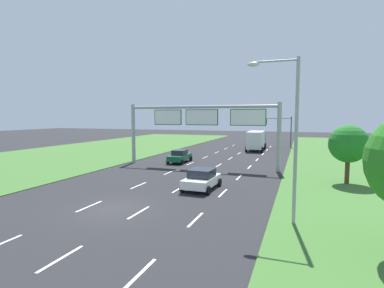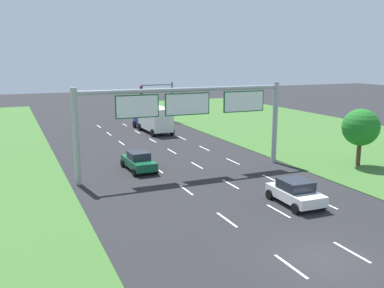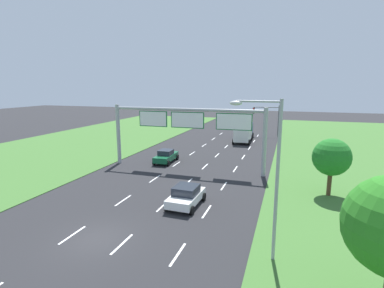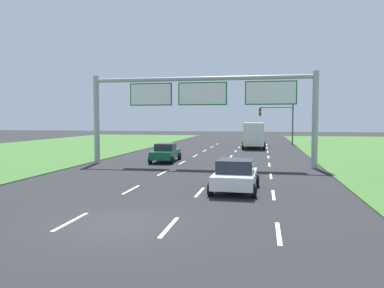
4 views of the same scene
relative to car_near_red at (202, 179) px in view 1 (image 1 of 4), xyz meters
name	(u,v)px [view 1 (image 1 of 4)]	position (x,y,z in m)	size (l,w,h in m)	color
ground_plane	(113,209)	(-3.42, -6.62, -0.79)	(200.00, 200.00, 0.00)	#262628
grass_verge_left	(10,165)	(-24.42, 3.38, -0.76)	(24.00, 120.00, 0.06)	#3D6B2D
lane_dashes_inner_left	(169,172)	(-5.17, 5.38, -0.79)	(0.14, 62.40, 0.01)	white
lane_dashes_inner_right	(203,175)	(-1.67, 5.38, -0.79)	(0.14, 62.40, 0.01)	white
lane_dashes_slip	(239,177)	(1.83, 5.38, -0.79)	(0.14, 62.40, 0.01)	white
car_near_red	(202,179)	(0.00, 0.00, 0.00)	(2.30, 4.00, 1.56)	white
car_lead_silver	(180,156)	(-6.67, 11.79, -0.03)	(2.13, 4.35, 1.54)	#145633
box_truck	(257,140)	(0.15, 28.77, 0.91)	(2.85, 8.33, 3.14)	navy
sign_gantry	(202,122)	(-3.18, 9.74, 4.18)	(17.24, 0.44, 7.00)	#9EA0A5
traffic_light_mast	(280,126)	(3.42, 35.63, 3.07)	(4.76, 0.49, 5.60)	#47494F
street_lamp	(288,126)	(6.43, -5.55, 4.28)	(2.61, 0.32, 8.50)	#9EA0A5
roadside_tree_mid	(348,144)	(10.71, 5.69, 2.53)	(3.08, 3.08, 4.88)	#513823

